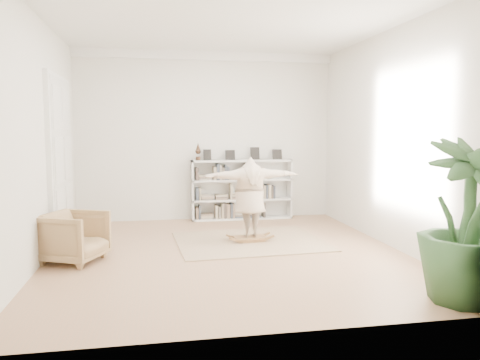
% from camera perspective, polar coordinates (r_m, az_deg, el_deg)
% --- Properties ---
extents(floor, '(6.00, 6.00, 0.00)m').
position_cam_1_polar(floor, '(7.48, -1.50, -8.90)').
color(floor, '#AC7E58').
rests_on(floor, ground).
extents(room_shell, '(6.00, 6.00, 6.00)m').
position_cam_1_polar(room_shell, '(10.27, -4.16, 14.87)').
color(room_shell, silver).
rests_on(room_shell, floor).
extents(doors, '(0.09, 1.78, 2.92)m').
position_cam_1_polar(doors, '(8.61, -21.01, 2.12)').
color(doors, white).
rests_on(doors, floor).
extents(bookshelf, '(2.20, 0.35, 1.64)m').
position_cam_1_polar(bookshelf, '(10.21, 0.19, -1.24)').
color(bookshelf, silver).
rests_on(bookshelf, floor).
extents(armchair, '(1.08, 1.06, 0.74)m').
position_cam_1_polar(armchair, '(7.33, -19.60, -6.57)').
color(armchair, tan).
rests_on(armchair, floor).
extents(rug, '(2.62, 2.15, 0.02)m').
position_cam_1_polar(rug, '(8.20, 1.21, -7.50)').
color(rug, tan).
rests_on(rug, floor).
extents(rocker_board, '(0.57, 0.36, 0.12)m').
position_cam_1_polar(rocker_board, '(8.18, 1.22, -7.08)').
color(rocker_board, brown).
rests_on(rocker_board, rug).
extents(person, '(1.73, 0.57, 1.39)m').
position_cam_1_polar(person, '(8.04, 1.23, -1.82)').
color(person, beige).
rests_on(person, rocker_board).
extents(houseplant, '(1.24, 1.24, 1.85)m').
position_cam_1_polar(houseplant, '(5.80, 25.87, -4.50)').
color(houseplant, '#2E542A').
rests_on(houseplant, floor).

